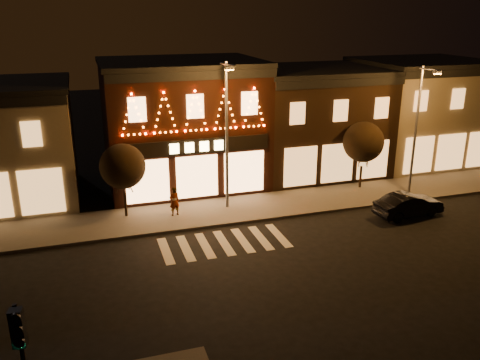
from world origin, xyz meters
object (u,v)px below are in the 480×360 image
streetlamp_mid (227,126)px  dark_sedan (409,205)px  traffic_signal_near (22,353)px  pedestrian (174,201)px

streetlamp_mid → dark_sedan: (9.72, -3.89, -4.48)m
traffic_signal_near → pedestrian: 16.52m
streetlamp_mid → pedestrian: streetlamp_mid is taller
traffic_signal_near → dark_sedan: size_ratio=1.09×
dark_sedan → traffic_signal_near: bearing=115.1°
streetlamp_mid → traffic_signal_near: bearing=-133.1°
traffic_signal_near → streetlamp_mid: (9.65, 15.13, 1.86)m
dark_sedan → pedestrian: pedestrian is taller
streetlamp_mid → pedestrian: size_ratio=5.05×
traffic_signal_near → pedestrian: traffic_signal_near is taller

